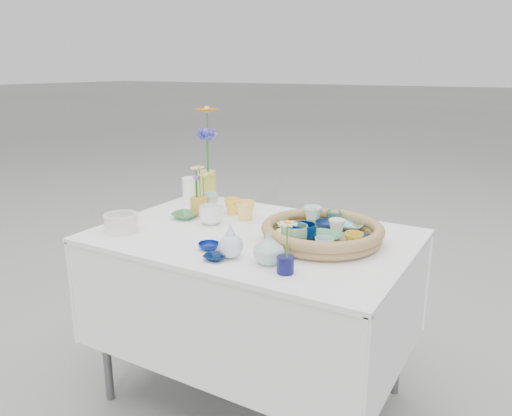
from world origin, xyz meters
The scene contains 34 objects.
ground centered at (0.00, 0.00, 0.00)m, with size 80.00×80.00×0.00m, color gray.
display_table centered at (0.00, 0.00, 0.00)m, with size 1.26×0.86×0.77m, color white, non-canonical shape.
wicker_tray centered at (0.28, 0.05, 0.80)m, with size 0.47×0.47×0.08m, color olive, non-canonical shape.
tray_ceramic_0 centered at (0.26, 0.16, 0.80)m, with size 0.10×0.10×0.03m, color #0B204F.
tray_ceramic_1 centered at (0.43, 0.07, 0.80)m, with size 0.10×0.10×0.02m, color black.
tray_ceramic_2 centered at (0.43, -0.02, 0.82)m, with size 0.07×0.07×0.06m, color gold.
tray_ceramic_3 centered at (0.31, 0.01, 0.80)m, with size 0.13×0.13×0.03m, color #3A8757.
tray_ceramic_4 centered at (0.23, -0.09, 0.82)m, with size 0.10×0.10×0.08m, color #5E9471.
tray_ceramic_5 centered at (0.14, 0.07, 0.80)m, with size 0.11×0.11×0.03m, color #99D6BE.
tray_ceramic_6 centered at (0.17, 0.20, 0.82)m, with size 0.08×0.08×0.07m, color #C2F8EF.
tray_ceramic_7 centered at (0.31, 0.12, 0.81)m, with size 0.07×0.07×0.06m, color white.
tray_ceramic_8 centered at (0.34, 0.20, 0.80)m, with size 0.10×0.10×0.03m, color #77C7E9.
tray_ceramic_9 centered at (0.25, -0.06, 0.82)m, with size 0.10×0.10×0.08m, color #001646.
tray_ceramic_10 centered at (0.18, -0.03, 0.80)m, with size 0.11×0.11×0.03m, color #F8E170.
tray_ceramic_11 centered at (0.36, -0.12, 0.81)m, with size 0.07×0.07×0.06m, color #89BEB0.
tray_ceramic_12 centered at (0.25, 0.23, 0.81)m, with size 0.06×0.06×0.06m, color #3B7250.
loose_ceramic_0 centered at (-0.23, 0.20, 0.80)m, with size 0.08×0.08×0.07m, color yellow.
loose_ceramic_1 centered at (-0.14, 0.16, 0.81)m, with size 0.09×0.09×0.08m, color #FFD45D.
loose_ceramic_2 centered at (-0.38, 0.03, 0.78)m, with size 0.11×0.11×0.03m, color #3B804A.
loose_ceramic_3 centered at (-0.23, 0.02, 0.81)m, with size 0.10×0.10×0.08m, color white.
loose_ceramic_4 centered at (-0.05, -0.24, 0.78)m, with size 0.08×0.08×0.02m, color navy.
loose_ceramic_5 centered at (-0.36, 0.21, 0.80)m, with size 0.08×0.08×0.08m, color #AAC9C0.
loose_ceramic_6 centered at (0.03, -0.31, 0.77)m, with size 0.08×0.08×0.02m, color #00113B.
fluted_bowl centered at (-0.49, -0.24, 0.80)m, with size 0.14×0.14×0.07m, color silver, non-canonical shape.
bud_vase_paleblue centered at (0.06, -0.27, 0.83)m, with size 0.09×0.09×0.14m, color silver, non-canonical shape.
bud_vase_seafoam centered at (0.21, -0.25, 0.82)m, with size 0.11×0.11×0.11m, color #A1C8BA.
bud_vase_cobalt centered at (0.29, -0.29, 0.79)m, with size 0.06×0.06×0.06m, color #0C0D44.
single_daisy centered at (0.31, -0.31, 0.88)m, with size 0.08×0.08×0.14m, color #E8EAC9, non-canonical shape.
tall_vase_yellow centered at (-0.44, 0.29, 0.85)m, with size 0.09×0.09×0.16m, color #CBCF44.
gerbera centered at (-0.42, 0.29, 1.08)m, with size 0.12×0.12×0.32m, color #E06500, non-canonical shape.
hydrangea centered at (-0.43, 0.29, 1.02)m, with size 0.07×0.07×0.26m, color #33399A, non-canonical shape.
white_pitcher centered at (-0.55, 0.31, 0.82)m, with size 0.12×0.09×0.12m, color white, non-canonical shape.
daisy_cup centered at (-0.36, 0.11, 0.81)m, with size 0.08×0.08×0.08m, color gold.
daisy_posy centered at (-0.35, 0.12, 0.92)m, with size 0.08×0.08×0.15m, color white, non-canonical shape.
Camera 1 is at (0.98, -1.66, 1.42)m, focal length 35.00 mm.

